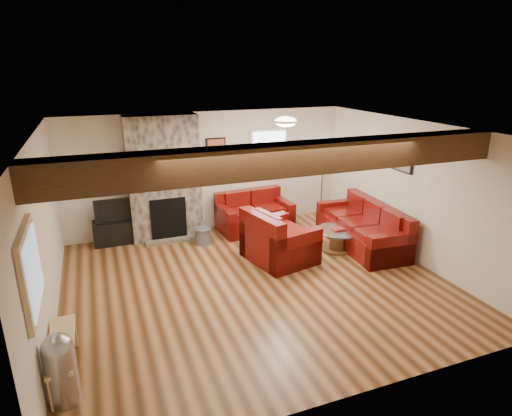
{
  "coord_description": "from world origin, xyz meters",
  "views": [
    {
      "loc": [
        -2.24,
        -5.86,
        3.39
      ],
      "look_at": [
        0.16,
        0.4,
        1.14
      ],
      "focal_mm": 30.0,
      "sensor_mm": 36.0,
      "label": 1
    }
  ],
  "objects_px": {
    "sofa_three": "(361,225)",
    "tv_cabinet": "(118,231)",
    "armchair_red": "(280,236)",
    "loveseat": "(255,212)",
    "coffee_table": "(337,240)",
    "television": "(116,209)",
    "floor_lamp": "(323,155)"
  },
  "relations": [
    {
      "from": "sofa_three",
      "to": "armchair_red",
      "type": "height_order",
      "value": "armchair_red"
    },
    {
      "from": "television",
      "to": "tv_cabinet",
      "type": "bearing_deg",
      "value": 180.0
    },
    {
      "from": "loveseat",
      "to": "television",
      "type": "bearing_deg",
      "value": 169.24
    },
    {
      "from": "sofa_three",
      "to": "loveseat",
      "type": "xyz_separation_m",
      "value": [
        -1.65,
        1.54,
        -0.02
      ]
    },
    {
      "from": "television",
      "to": "floor_lamp",
      "type": "height_order",
      "value": "floor_lamp"
    },
    {
      "from": "sofa_three",
      "to": "armchair_red",
      "type": "distance_m",
      "value": 1.76
    },
    {
      "from": "floor_lamp",
      "to": "coffee_table",
      "type": "bearing_deg",
      "value": -110.2
    },
    {
      "from": "coffee_table",
      "to": "floor_lamp",
      "type": "bearing_deg",
      "value": 69.8
    },
    {
      "from": "sofa_three",
      "to": "tv_cabinet",
      "type": "distance_m",
      "value": 4.82
    },
    {
      "from": "coffee_table",
      "to": "floor_lamp",
      "type": "height_order",
      "value": "floor_lamp"
    },
    {
      "from": "armchair_red",
      "to": "television",
      "type": "height_order",
      "value": "television"
    },
    {
      "from": "sofa_three",
      "to": "coffee_table",
      "type": "xyz_separation_m",
      "value": [
        -0.55,
        -0.05,
        -0.21
      ]
    },
    {
      "from": "loveseat",
      "to": "coffee_table",
      "type": "relative_size",
      "value": 1.8
    },
    {
      "from": "tv_cabinet",
      "to": "floor_lamp",
      "type": "relative_size",
      "value": 0.56
    },
    {
      "from": "loveseat",
      "to": "television",
      "type": "height_order",
      "value": "television"
    },
    {
      "from": "loveseat",
      "to": "floor_lamp",
      "type": "height_order",
      "value": "floor_lamp"
    },
    {
      "from": "tv_cabinet",
      "to": "floor_lamp",
      "type": "xyz_separation_m",
      "value": [
        4.59,
        0.02,
        1.22
      ]
    },
    {
      "from": "sofa_three",
      "to": "television",
      "type": "relative_size",
      "value": 2.68
    },
    {
      "from": "armchair_red",
      "to": "coffee_table",
      "type": "relative_size",
      "value": 1.36
    },
    {
      "from": "sofa_three",
      "to": "armchair_red",
      "type": "xyz_separation_m",
      "value": [
        -1.76,
        -0.03,
        0.05
      ]
    },
    {
      "from": "loveseat",
      "to": "armchair_red",
      "type": "height_order",
      "value": "armchair_red"
    },
    {
      "from": "sofa_three",
      "to": "tv_cabinet",
      "type": "xyz_separation_m",
      "value": [
        -4.45,
        1.84,
        -0.19
      ]
    },
    {
      "from": "tv_cabinet",
      "to": "loveseat",
      "type": "bearing_deg",
      "value": -6.12
    },
    {
      "from": "sofa_three",
      "to": "armchair_red",
      "type": "bearing_deg",
      "value": -85.26
    },
    {
      "from": "floor_lamp",
      "to": "television",
      "type": "bearing_deg",
      "value": -179.8
    },
    {
      "from": "loveseat",
      "to": "floor_lamp",
      "type": "bearing_deg",
      "value": 5.34
    },
    {
      "from": "television",
      "to": "floor_lamp",
      "type": "bearing_deg",
      "value": 0.2
    },
    {
      "from": "television",
      "to": "sofa_three",
      "type": "bearing_deg",
      "value": -22.5
    },
    {
      "from": "tv_cabinet",
      "to": "floor_lamp",
      "type": "height_order",
      "value": "floor_lamp"
    },
    {
      "from": "loveseat",
      "to": "television",
      "type": "distance_m",
      "value": 2.83
    },
    {
      "from": "tv_cabinet",
      "to": "sofa_three",
      "type": "bearing_deg",
      "value": -22.5
    },
    {
      "from": "sofa_three",
      "to": "loveseat",
      "type": "height_order",
      "value": "sofa_three"
    }
  ]
}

